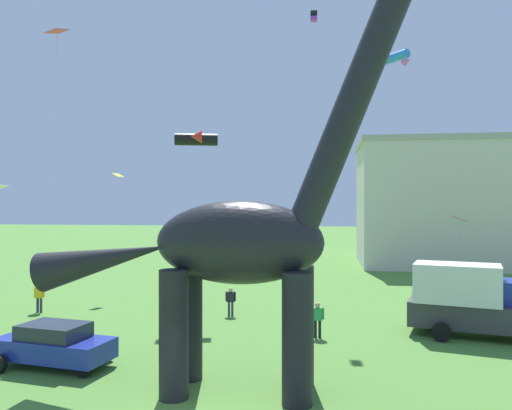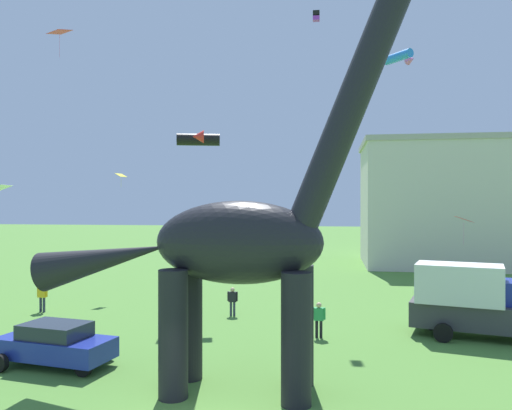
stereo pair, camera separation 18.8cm
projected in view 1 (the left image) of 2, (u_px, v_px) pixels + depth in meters
name	position (u px, v px, depth m)	size (l,w,h in m)	color
dinosaur_sculpture	(237.00, 242.00, 15.80)	(12.32, 2.61, 12.88)	black
parked_sedan_left	(54.00, 344.00, 18.14)	(4.45, 2.48, 1.55)	navy
parked_box_truck	(473.00, 299.00, 22.25)	(5.96, 3.53, 3.20)	#38383D
person_strolling_adult	(39.00, 294.00, 27.15)	(0.61, 0.27, 1.63)	#2D3347
person_near_flyer	(231.00, 299.00, 26.38)	(0.55, 0.24, 1.48)	#2D3347
person_far_spectator	(318.00, 316.00, 22.08)	(0.58, 0.26, 1.55)	black
kite_mid_left	(397.00, 58.00, 36.85)	(2.47, 2.39, 0.69)	#287AE5
kite_near_high	(314.00, 16.00, 29.40)	(0.39, 0.39, 0.55)	black
kite_high_right	(196.00, 139.00, 27.31)	(2.42, 2.26, 0.69)	black
kite_mid_right	(460.00, 219.00, 35.17)	(1.28, 1.66, 1.98)	red
kite_mid_center	(57.00, 31.00, 24.98)	(1.35, 1.24, 1.36)	red
kite_far_left	(118.00, 175.00, 33.11)	(0.67, 0.82, 0.94)	yellow
background_building_block	(463.00, 203.00, 47.98)	(19.64, 11.22, 11.85)	beige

